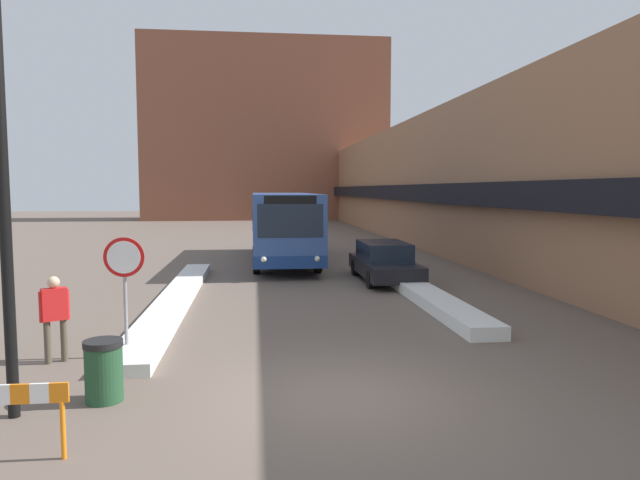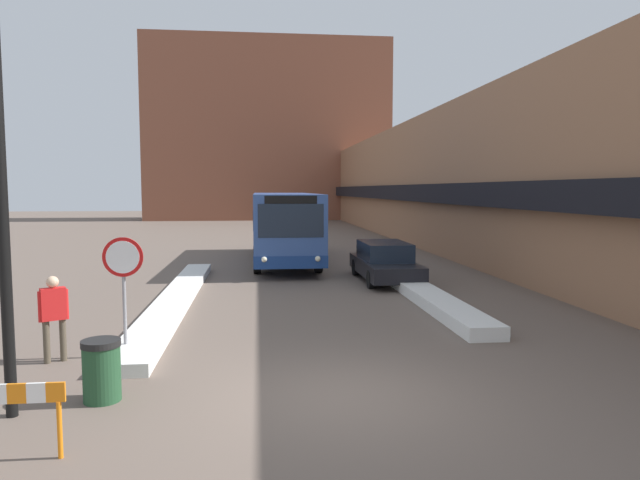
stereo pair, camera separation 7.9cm
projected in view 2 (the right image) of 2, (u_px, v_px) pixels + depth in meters
The scene contains 12 objects.
ground_plane at pixel (340, 397), 8.90m from camera, with size 160.00×160.00×0.00m, color #66564C.
building_row_right at pixel (449, 183), 33.43m from camera, with size 5.50×60.00×7.26m.
building_backdrop_far at pixel (268, 132), 62.71m from camera, with size 26.00×8.00×19.14m.
snow_bank_left at pixel (176, 298), 16.29m from camera, with size 0.90×13.26×0.25m.
snow_bank_right at pixel (424, 294), 16.83m from camera, with size 0.90×9.70×0.32m.
city_bus at pixel (284, 225), 25.37m from camera, with size 2.65×11.23×3.06m.
parked_car_front at pixel (385, 261), 20.17m from camera, with size 1.79×4.74×1.38m.
stop_sign at pixel (123, 270), 10.88m from camera, with size 0.76×0.08×2.33m.
street_lamp at pixel (17, 102), 7.78m from camera, with size 1.46×0.36×7.25m.
pedestrian at pixel (54, 311), 10.62m from camera, with size 0.48×0.38×1.63m.
trash_bin at pixel (102, 370), 8.70m from camera, with size 0.59×0.59×0.95m.
construction_barricade at pixel (18, 406), 6.76m from camera, with size 1.10×0.06×0.94m.
Camera 2 is at (-1.26, -8.56, 3.23)m, focal length 32.00 mm.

